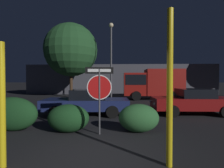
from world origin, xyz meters
The scene contains 14 objects.
ground_plane centered at (0.00, 0.00, 0.00)m, with size 260.00×260.00×0.00m, color black.
road_center_stripe centered at (0.00, 6.86, 0.00)m, with size 39.19×0.12×0.01m, color gold.
stop_sign centered at (0.00, 1.89, 1.60)m, with size 0.94×0.15×2.26m.
yellow_pole_left centered at (-1.76, -0.44, 1.31)m, with size 0.15×0.15×2.62m, color yellow.
yellow_pole_right centered at (1.74, -0.23, 1.66)m, with size 0.13×0.13×3.32m, color yellow.
hedge_bush_1 centered at (-3.19, 2.14, 0.61)m, with size 1.85×0.80×1.22m, color #19421E.
hedge_bush_2 centered at (-1.12, 2.09, 0.49)m, with size 1.46×0.98×0.98m, color #19421E.
hedge_bush_3 centered at (1.35, 2.22, 0.49)m, with size 1.41×1.00×0.99m, color #2D6633.
passing_car_2 centered at (-1.07, 5.20, 0.67)m, with size 4.61×2.14×1.33m.
passing_car_3 centered at (4.57, 5.58, 0.69)m, with size 4.28×1.98×1.36m.
delivery_truck centered at (3.69, 12.81, 1.57)m, with size 5.46×2.45×2.84m.
street_lamp centered at (-0.15, 12.32, 4.47)m, with size 0.43×0.43×7.13m.
tree_0 centered at (-4.48, 14.21, 4.97)m, with size 5.55×5.55×7.76m.
building_backdrop centered at (0.67, 19.90, 1.92)m, with size 24.29×3.72×3.83m, color #4C4C56.
Camera 1 is at (0.70, -3.94, 1.83)m, focal length 28.00 mm.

